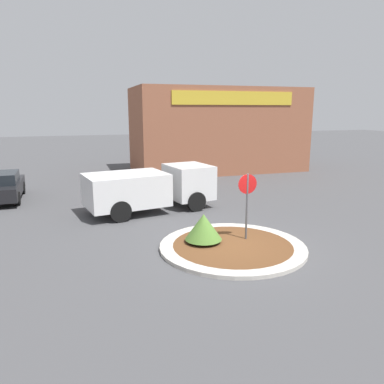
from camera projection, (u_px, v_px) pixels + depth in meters
name	position (u px, v px, depth m)	size (l,w,h in m)	color
ground_plane	(232.00, 248.00, 12.55)	(120.00, 120.00, 0.00)	#474749
traffic_island	(232.00, 246.00, 12.53)	(4.89, 4.89, 0.12)	#BCB7AD
stop_sign	(247.00, 196.00, 12.77)	(0.68, 0.07, 2.44)	#4C4C51
island_shrub	(203.00, 227.00, 12.66)	(1.26, 1.26, 0.99)	brown
utility_truck	(150.00, 187.00, 16.99)	(6.07, 3.26, 1.98)	silver
storefront_building	(217.00, 130.00, 28.38)	(12.52, 6.07, 6.12)	#93563D
parked_sedan_black	(2.00, 186.00, 18.98)	(1.91, 4.39, 1.47)	black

